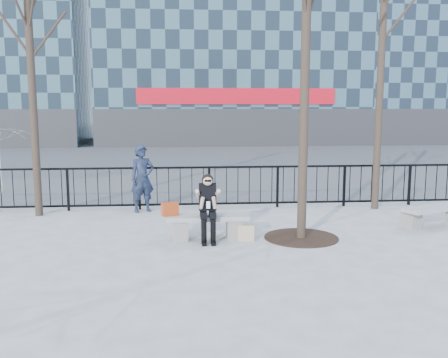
{
  "coord_description": "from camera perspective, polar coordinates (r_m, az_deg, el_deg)",
  "views": [
    {
      "loc": [
        -0.49,
        -9.78,
        2.69
      ],
      "look_at": [
        0.4,
        0.8,
        1.1
      ],
      "focal_mm": 40.0,
      "sensor_mm": 36.0,
      "label": 1
    }
  ],
  "objects": [
    {
      "name": "seated_woman",
      "position": [
        9.84,
        -1.85,
        -3.33
      ],
      "size": [
        0.5,
        0.64,
        1.34
      ],
      "color": "black",
      "rests_on": "ground"
    },
    {
      "name": "bench_main",
      "position": [
        10.08,
        -1.89,
        -5.2
      ],
      "size": [
        1.65,
        0.46,
        0.49
      ],
      "color": "gray",
      "rests_on": "ground"
    },
    {
      "name": "tree_right",
      "position": [
        13.59,
        17.82,
        18.93
      ],
      "size": [
        2.8,
        2.8,
        7.0
      ],
      "color": "black",
      "rests_on": "ground"
    },
    {
      "name": "standing_man",
      "position": [
        12.67,
        -9.31,
        0.04
      ],
      "size": [
        0.73,
        0.63,
        1.69
      ],
      "primitive_type": "imported",
      "rotation": [
        0.0,
        0.0,
        0.43
      ],
      "color": "black",
      "rests_on": "ground"
    },
    {
      "name": "tree_left",
      "position": [
        12.95,
        -21.51,
        17.6
      ],
      "size": [
        2.8,
        2.8,
        6.5
      ],
      "color": "black",
      "rests_on": "ground"
    },
    {
      "name": "bench_second",
      "position": [
        11.96,
        22.9,
        -3.74
      ],
      "size": [
        1.59,
        0.44,
        0.47
      ],
      "rotation": [
        0.0,
        0.0,
        0.39
      ],
      "color": "gray",
      "rests_on": "ground"
    },
    {
      "name": "ground",
      "position": [
        10.15,
        -1.88,
        -6.85
      ],
      "size": [
        120.0,
        120.0,
        0.0
      ],
      "primitive_type": "plane",
      "color": "gray",
      "rests_on": "ground"
    },
    {
      "name": "street_surface",
      "position": [
        24.93,
        -3.67,
        2.32
      ],
      "size": [
        60.0,
        23.0,
        0.01
      ],
      "primitive_type": "cube",
      "color": "#474747",
      "rests_on": "ground"
    },
    {
      "name": "shopping_bag",
      "position": [
        9.99,
        2.56,
        -6.16
      ],
      "size": [
        0.35,
        0.2,
        0.32
      ],
      "primitive_type": "cube",
      "rotation": [
        0.0,
        0.0,
        -0.22
      ],
      "color": "beige",
      "rests_on": "ground"
    },
    {
      "name": "tree_grate",
      "position": [
        10.32,
        8.81,
        -6.62
      ],
      "size": [
        1.5,
        1.5,
        0.02
      ],
      "primitive_type": "cylinder",
      "color": "black",
      "rests_on": "ground"
    },
    {
      "name": "railing",
      "position": [
        12.96,
        -2.58,
        -0.97
      ],
      "size": [
        14.0,
        0.06,
        1.1
      ],
      "color": "black",
      "rests_on": "ground"
    },
    {
      "name": "handbag",
      "position": [
        10.02,
        -6.2,
        -3.44
      ],
      "size": [
        0.36,
        0.25,
        0.27
      ],
      "primitive_type": "cube",
      "rotation": [
        0.0,
        0.0,
        0.34
      ],
      "color": "#B13A15",
      "rests_on": "bench_main"
    }
  ]
}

